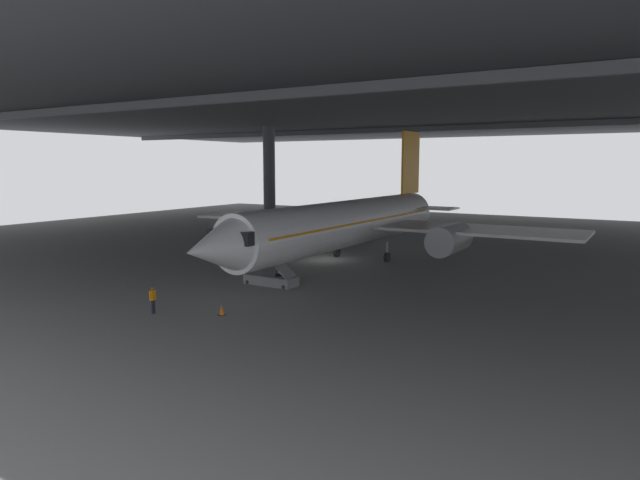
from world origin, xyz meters
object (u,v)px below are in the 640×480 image
(crew_worker_by_stairs, at_px, (278,264))
(traffic_cone_orange, at_px, (222,310))
(airplane_main, at_px, (350,223))
(boarding_stairs, at_px, (270,275))
(baggage_tug, at_px, (323,244))
(crew_worker_near_nose, at_px, (153,298))

(crew_worker_by_stairs, distance_m, traffic_cone_orange, 12.26)
(airplane_main, distance_m, boarding_stairs, 11.28)
(boarding_stairs, height_order, crew_worker_by_stairs, boarding_stairs)
(boarding_stairs, distance_m, baggage_tug, 17.37)
(boarding_stairs, xyz_separation_m, crew_worker_near_nose, (-1.27, -10.00, 0.18))
(boarding_stairs, xyz_separation_m, baggage_tug, (-5.33, 16.53, -0.22))
(crew_worker_by_stairs, bearing_deg, baggage_tug, 105.53)
(airplane_main, distance_m, crew_worker_near_nose, 21.16)
(boarding_stairs, distance_m, crew_worker_by_stairs, 3.74)
(crew_worker_by_stairs, bearing_deg, boarding_stairs, -63.55)
(crew_worker_by_stairs, relative_size, traffic_cone_orange, 2.61)
(airplane_main, relative_size, crew_worker_by_stairs, 25.13)
(boarding_stairs, relative_size, baggage_tug, 1.98)
(crew_worker_near_nose, bearing_deg, baggage_tug, 98.69)
(traffic_cone_orange, distance_m, baggage_tug, 25.92)
(airplane_main, height_order, traffic_cone_orange, airplane_main)
(boarding_stairs, height_order, crew_worker_near_nose, boarding_stairs)
(crew_worker_near_nose, height_order, baggage_tug, crew_worker_near_nose)
(crew_worker_by_stairs, height_order, baggage_tug, crew_worker_by_stairs)
(crew_worker_by_stairs, bearing_deg, traffic_cone_orange, -70.40)
(boarding_stairs, xyz_separation_m, traffic_cone_orange, (2.45, -8.20, -0.45))
(crew_worker_near_nose, relative_size, traffic_cone_orange, 2.72)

